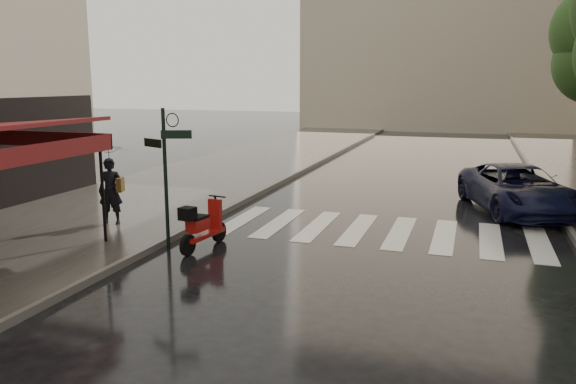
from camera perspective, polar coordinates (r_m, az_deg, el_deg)
The scene contains 9 objects.
ground at distance 9.76m, azimuth -14.80°, elevation -11.14°, with size 120.00×120.00×0.00m, color black.
sidewalk_near at distance 22.03m, azimuth -7.74°, elevation 1.66°, with size 6.00×60.00×0.12m, color #38332D.
curb_near at distance 20.88m, azimuth -0.18°, elevation 1.28°, with size 0.12×60.00×0.16m, color #595651.
curb_far at distance 19.99m, azimuth 24.81°, elevation -0.20°, with size 0.12×60.00×0.16m, color #595651.
crosswalk at distance 14.15m, azimuth 9.20°, elevation -3.90°, with size 7.85×3.20×0.01m.
signpost at distance 12.37m, azimuth -12.34°, elevation 2.46°, with size 1.17×0.29×3.10m.
pedestrian_with_umbrella at distance 14.60m, azimuth -17.74°, elevation 3.16°, with size 1.24×1.26×2.45m.
scooter at distance 12.51m, azimuth -8.71°, elevation -3.51°, with size 0.56×1.66×1.10m.
parked_car at distance 17.18m, azimuth 22.30°, elevation 0.30°, with size 2.20×4.78×1.33m, color black.
Camera 1 is at (5.06, -7.52, 3.63)m, focal length 35.00 mm.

